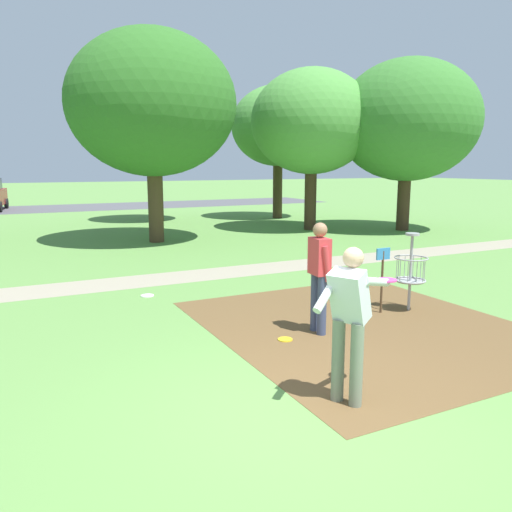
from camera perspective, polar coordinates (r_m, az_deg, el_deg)
ground_plane at (r=5.49m, az=6.27°, el=-17.50°), size 160.00×160.00×0.00m
dirt_tee_pad at (r=8.40m, az=12.04°, el=-7.68°), size 4.67×5.37×0.01m
disc_golf_basket at (r=9.27m, az=16.73°, el=-1.42°), size 0.98×0.58×1.39m
player_foreground_watching at (r=7.71m, az=7.16°, el=-1.72°), size 0.42×0.48×1.71m
player_throwing at (r=5.47m, az=10.52°, el=-6.58°), size 1.17×0.49×1.71m
frisbee_near_basket at (r=10.25m, az=-12.16°, el=-4.39°), size 0.26×0.26×0.02m
frisbee_by_tee at (r=7.58m, az=3.31°, el=-9.39°), size 0.22×0.22×0.02m
frisbee_mid_grass at (r=11.93m, az=16.39°, el=-2.53°), size 0.21×0.21×0.02m
tree_near_left at (r=23.90m, az=-11.22°, el=14.18°), size 4.06×4.06×6.05m
tree_near_right at (r=21.01m, az=16.73°, el=14.40°), size 5.46×5.46×6.58m
tree_mid_center at (r=24.98m, az=2.50°, el=14.42°), size 4.49×4.49×6.33m
tree_mid_right at (r=17.38m, az=-11.64°, el=16.42°), size 5.48×5.48×6.84m
tree_far_left at (r=20.44m, az=6.32°, el=14.78°), size 4.76×4.76×6.25m
parking_lot_strip at (r=32.98m, az=-22.03°, el=5.00°), size 36.00×6.00×0.01m
gravel_path at (r=11.61m, az=-12.68°, el=-2.75°), size 40.00×1.26×0.00m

